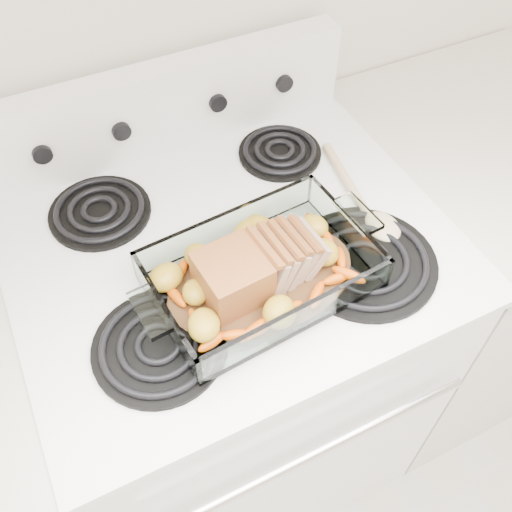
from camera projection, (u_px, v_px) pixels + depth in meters
name	position (u px, v px, depth m)	size (l,w,h in m)	color
electric_range	(235.00, 359.00, 1.38)	(0.78, 0.70, 1.12)	white
counter_right	(453.00, 268.00, 1.58)	(0.58, 0.68, 0.93)	silver
baking_dish	(261.00, 276.00, 0.94)	(0.35, 0.23, 0.07)	silver
pork_roast	(250.00, 269.00, 0.91)	(0.21, 0.10, 0.08)	#984E1C
roast_vegetables	(250.00, 258.00, 0.96)	(0.35, 0.19, 0.04)	#E55F09
wooden_spoon	(367.00, 206.00, 1.07)	(0.06, 0.28, 0.02)	#D4B481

